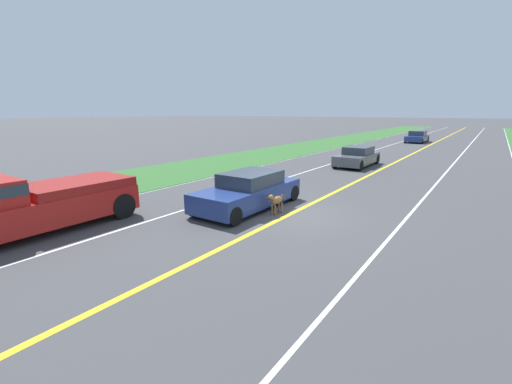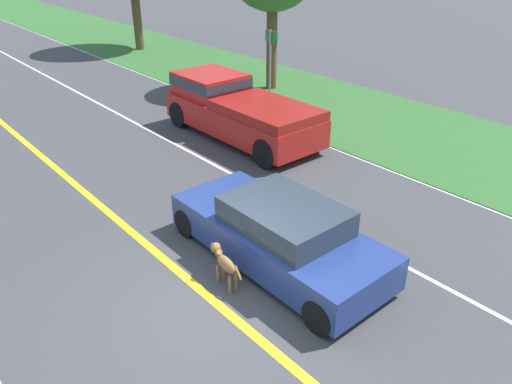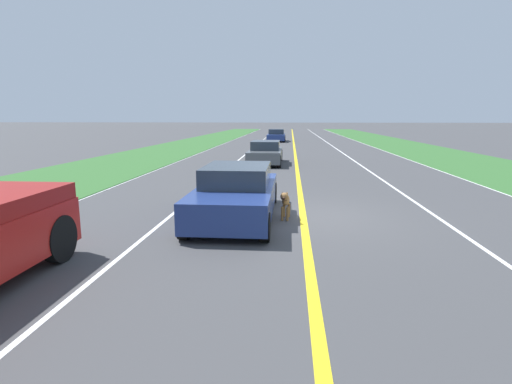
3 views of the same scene
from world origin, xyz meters
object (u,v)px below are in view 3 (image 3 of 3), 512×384
Objects in this scene: ego_car at (236,193)px; car_trailing_mid at (276,136)px; dog at (285,201)px; car_trailing_near at (265,153)px.

ego_car is 1.00× the size of car_trailing_mid.
ego_car is 4.51× the size of dog.
car_trailing_mid is (0.13, -21.56, 0.02)m from car_trailing_near.
dog is 0.22× the size of car_trailing_mid.
dog is 34.06m from car_trailing_mid.
dog is at bearing 92.37° from car_trailing_mid.
ego_car is 1.07× the size of car_trailing_near.
car_trailing_near is (0.01, -12.36, -0.03)m from ego_car.
car_trailing_mid reaches higher than car_trailing_near.
car_trailing_near is at bearing -78.99° from dog.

